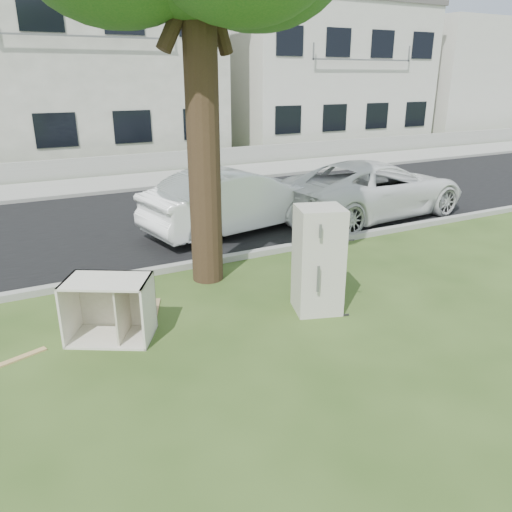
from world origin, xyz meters
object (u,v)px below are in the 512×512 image
fridge (318,260)px  cabinet (109,309)px  car_center (236,200)px  car_right (374,188)px

fridge → cabinet: size_ratio=1.46×
car_center → car_right: size_ratio=0.87×
fridge → car_right: fridge is taller
car_center → car_right: (3.72, -0.42, -0.02)m
cabinet → car_center: size_ratio=0.25×
car_center → car_right: bearing=-107.1°
fridge → cabinet: 3.09m
fridge → car_center: 4.45m
car_right → car_center: bearing=78.6°
car_center → car_right: 3.74m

